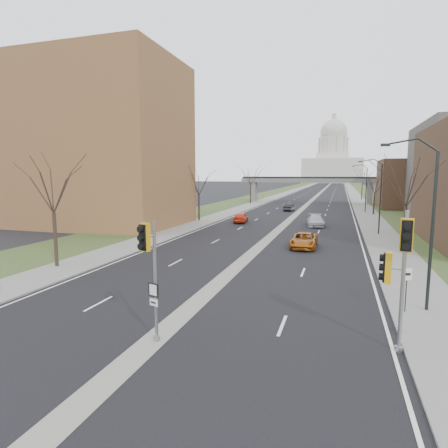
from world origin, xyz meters
The scene contains 27 objects.
ground centered at (0.00, 0.00, 0.00)m, with size 700.00×700.00×0.00m, color black.
road_surface centered at (0.00, 150.00, 0.01)m, with size 20.00×600.00×0.01m, color black.
median_strip centered at (0.00, 150.00, 0.00)m, with size 1.20×600.00×0.02m, color gray.
sidewalk_right centered at (12.00, 150.00, 0.06)m, with size 4.00×600.00×0.12m, color gray.
sidewalk_left centered at (-12.00, 150.00, 0.06)m, with size 4.00×600.00×0.12m, color gray.
grass_verge_right centered at (18.00, 150.00, 0.05)m, with size 8.00×600.00×0.10m, color #2F421E.
grass_verge_left centered at (-18.00, 150.00, 0.05)m, with size 8.00×600.00×0.10m, color #2F421E.
apartment_building centered at (-26.00, 30.00, 11.00)m, with size 25.00×16.00×22.00m, color brown.
commercial_block_far centered at (22.00, 70.00, 5.00)m, with size 14.00×14.00×10.00m, color #493222.
pedestrian_bridge centered at (0.00, 80.00, 4.84)m, with size 34.00×3.00×6.45m.
capitol centered at (0.00, 320.00, 18.60)m, with size 48.00×42.00×55.75m.
streetlight_near centered at (10.99, 6.00, 6.95)m, with size 2.61×0.20×8.70m.
streetlight_mid centered at (10.99, 32.00, 6.95)m, with size 2.61×0.20×8.70m.
streetlight_far centered at (10.99, 58.00, 6.95)m, with size 2.61×0.20×8.70m.
tree_left_a centered at (-13.00, 8.00, 6.64)m, with size 7.20×7.20×9.40m.
tree_left_b centered at (-13.00, 38.00, 6.23)m, with size 6.75×6.75×8.81m.
tree_left_c centered at (-13.00, 72.00, 7.04)m, with size 7.65×7.65×9.99m.
tree_right_a centered at (13.00, 22.00, 6.64)m, with size 7.20×7.20×9.40m.
tree_right_b centered at (13.00, 55.00, 5.82)m, with size 6.30×6.30×8.22m.
tree_right_c centered at (13.00, 95.00, 7.04)m, with size 7.65×7.65×9.99m.
signal_pole_median centered at (0.05, -1.42, 3.57)m, with size 0.71×0.86×5.12m.
signal_pole_right centered at (9.57, 0.64, 3.70)m, with size 0.97×1.10×5.65m.
speed_limit_sign centered at (10.69, 5.38, 1.67)m, with size 0.46×0.21×2.25m.
car_left_near centered at (-6.45, 38.01, 0.76)m, with size 1.81×4.49×1.53m, color red.
car_left_far centered at (-2.00, 57.83, 0.70)m, with size 1.48×4.25×1.40m, color black.
car_right_near centered at (4.17, 21.43, 0.72)m, with size 2.38×5.16×1.43m, color #A35411.
car_right_mid centered at (4.27, 37.38, 0.75)m, with size 2.11×5.19×1.51m, color #BBBCC4.
Camera 1 is at (7.34, -14.69, 7.01)m, focal length 30.00 mm.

